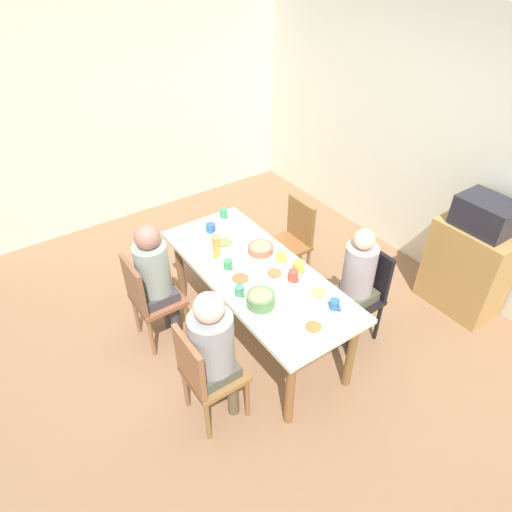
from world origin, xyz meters
name	(u,v)px	position (x,y,z in m)	size (l,w,h in m)	color
ground_plane	(256,334)	(0.00, 0.00, 0.00)	(6.46, 6.46, 0.00)	#8F694B
wall_back	(440,148)	(0.00, 2.19, 1.30)	(5.63, 0.12, 2.60)	silver
wall_left	(122,113)	(-2.75, 0.00, 1.30)	(0.12, 4.50, 2.60)	silver
dining_table	(256,279)	(0.00, 0.00, 0.67)	(1.94, 0.81, 0.76)	silver
chair_0	(148,297)	(-0.49, -0.78, 0.51)	(0.40, 0.40, 0.90)	#95593D
person_0	(155,274)	(-0.49, -0.69, 0.72)	(0.30, 0.30, 1.20)	#43393D
chair_1	(204,372)	(0.49, -0.78, 0.51)	(0.40, 0.40, 0.90)	olive
person_1	(213,346)	(0.49, -0.69, 0.73)	(0.31, 0.31, 1.21)	brown
chair_2	(292,238)	(-0.49, 0.78, 0.51)	(0.40, 0.40, 0.90)	brown
chair_3	(362,290)	(0.49, 0.78, 0.51)	(0.40, 0.40, 0.90)	black
person_3	(357,278)	(0.49, 0.69, 0.68)	(0.30, 0.30, 1.16)	#544B41
plate_0	(224,243)	(-0.46, -0.02, 0.78)	(0.25, 0.25, 0.04)	silver
plate_1	(275,274)	(0.14, 0.09, 0.78)	(0.22, 0.22, 0.04)	beige
plate_2	(319,294)	(0.53, 0.23, 0.78)	(0.22, 0.22, 0.04)	silver
plate_3	(313,328)	(0.78, -0.04, 0.78)	(0.21, 0.21, 0.04)	white
plate_4	(240,279)	(0.04, -0.18, 0.78)	(0.24, 0.24, 0.04)	silver
bowl_0	(261,248)	(-0.19, 0.18, 0.80)	(0.22, 0.22, 0.08)	#9D604E
bowl_1	(261,299)	(0.36, -0.21, 0.82)	(0.22, 0.22, 0.12)	#567C4C
cup_0	(240,291)	(0.17, -0.28, 0.80)	(0.11, 0.07, 0.08)	#3E8E6A
cup_1	(293,276)	(0.27, 0.17, 0.81)	(0.12, 0.08, 0.09)	#D04438
cup_2	(335,304)	(0.70, 0.23, 0.80)	(0.11, 0.08, 0.07)	#3262A2
cup_3	(299,266)	(0.20, 0.29, 0.81)	(0.12, 0.09, 0.09)	yellow
cup_4	(282,256)	(0.00, 0.26, 0.80)	(0.12, 0.09, 0.08)	#DBC252
cup_5	(224,213)	(-0.86, 0.21, 0.81)	(0.11, 0.07, 0.09)	#3F8E66
cup_6	(228,264)	(-0.16, -0.17, 0.80)	(0.11, 0.08, 0.08)	#448E5F
cup_7	(211,228)	(-0.72, -0.01, 0.80)	(0.12, 0.09, 0.08)	#315E96
bottle_0	(234,224)	(-0.56, 0.14, 0.87)	(0.06, 0.06, 0.23)	silver
bottle_1	(216,245)	(-0.35, -0.17, 0.88)	(0.07, 0.07, 0.24)	#C19146
bottle_2	(211,257)	(-0.28, -0.27, 0.85)	(0.05, 0.05, 0.18)	#ECEAC1
side_cabinet	(467,268)	(0.78, 1.89, 0.45)	(0.70, 0.44, 0.90)	#B08849
microwave	(486,215)	(0.78, 1.89, 1.04)	(0.48, 0.36, 0.28)	#25252D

